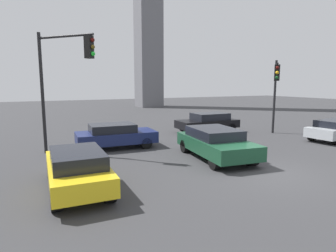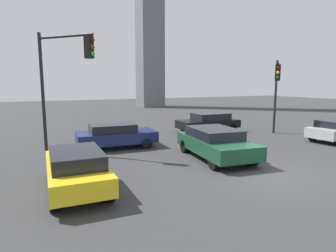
{
  "view_description": "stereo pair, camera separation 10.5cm",
  "coord_description": "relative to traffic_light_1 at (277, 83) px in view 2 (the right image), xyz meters",
  "views": [
    {
      "loc": [
        -8.36,
        -8.33,
        3.54
      ],
      "look_at": [
        -2.0,
        4.72,
        1.37
      ],
      "focal_mm": 30.63,
      "sensor_mm": 36.0,
      "label": 1
    },
    {
      "loc": [
        -8.27,
        -8.37,
        3.54
      ],
      "look_at": [
        -2.0,
        4.72,
        1.37
      ],
      "focal_mm": 30.63,
      "sensor_mm": 36.0,
      "label": 2
    }
  ],
  "objects": [
    {
      "name": "ground_plane",
      "position": [
        -6.5,
        -5.8,
        -3.53
      ],
      "size": [
        108.98,
        108.98,
        0.0
      ],
      "primitive_type": "plane",
      "color": "#38383A"
    },
    {
      "name": "traffic_light_1",
      "position": [
        0.0,
        0.0,
        0.0
      ],
      "size": [
        1.93,
        1.96,
        5.12
      ],
      "rotation": [
        0.0,
        0.0,
        -2.35
      ],
      "color": "black",
      "rests_on": "ground_plane"
    },
    {
      "name": "traffic_light_2",
      "position": [
        -13.29,
        0.48,
        0.68
      ],
      "size": [
        2.27,
        2.48,
        5.98
      ],
      "rotation": [
        0.0,
        0.0,
        -0.83
      ],
      "color": "black",
      "rests_on": "ground_plane"
    },
    {
      "name": "car_0",
      "position": [
        -10.68,
        1.05,
        -2.81
      ],
      "size": [
        4.36,
        2.19,
        1.35
      ],
      "rotation": [
        0.0,
        0.0,
        -0.06
      ],
      "color": "navy",
      "rests_on": "ground_plane"
    },
    {
      "name": "car_2",
      "position": [
        -13.55,
        -4.55,
        -2.79
      ],
      "size": [
        1.94,
        4.41,
        1.38
      ],
      "rotation": [
        0.0,
        0.0,
        1.54
      ],
      "color": "yellow",
      "rests_on": "ground_plane"
    },
    {
      "name": "car_4",
      "position": [
        -6.99,
        -3.14,
        -2.77
      ],
      "size": [
        2.66,
        4.87,
        1.42
      ],
      "rotation": [
        0.0,
        0.0,
        -1.68
      ],
      "color": "#19472D",
      "rests_on": "ground_plane"
    },
    {
      "name": "car_5",
      "position": [
        -3.13,
        3.24,
        -2.79
      ],
      "size": [
        4.49,
        2.01,
        1.39
      ],
      "rotation": [
        0.0,
        0.0,
        3.13
      ],
      "color": "black",
      "rests_on": "ground_plane"
    }
  ]
}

